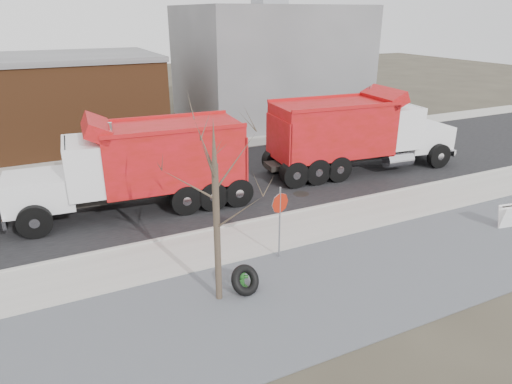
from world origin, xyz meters
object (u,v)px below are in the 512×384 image
stop_sign (280,210)px  sandwich_board (507,217)px  dump_truck_red_b (141,163)px  fire_hydrant (241,278)px  truck_tire (245,280)px  dump_truck_red_a (356,131)px

stop_sign → sandwich_board: 8.96m
sandwich_board → dump_truck_red_b: size_ratio=0.09×
fire_hydrant → stop_sign: size_ratio=0.31×
fire_hydrant → dump_truck_red_b: (-1.15, 7.06, 1.63)m
truck_tire → dump_truck_red_a: bearing=38.4°
sandwich_board → truck_tire: bearing=-173.3°
dump_truck_red_b → truck_tire: bearing=103.6°
stop_sign → fire_hydrant: bearing=-141.0°
sandwich_board → dump_truck_red_b: dump_truck_red_b is taller
dump_truck_red_a → truck_tire: bearing=-136.7°
fire_hydrant → stop_sign: 2.58m
sandwich_board → dump_truck_red_b: 14.11m
fire_hydrant → dump_truck_red_a: (9.56, 7.33, 1.69)m
stop_sign → dump_truck_red_b: dump_truck_red_b is taller
sandwich_board → fire_hydrant: bearing=-174.4°
fire_hydrant → stop_sign: stop_sign is taller
stop_sign → dump_truck_red_a: dump_truck_red_a is taller
stop_sign → dump_truck_red_b: (-3.03, 5.92, 0.27)m
stop_sign → sandwich_board: (8.69, -1.77, -1.24)m
fire_hydrant → stop_sign: bearing=47.1°
dump_truck_red_b → sandwich_board: bearing=150.9°
dump_truck_red_a → dump_truck_red_b: bearing=-173.6°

